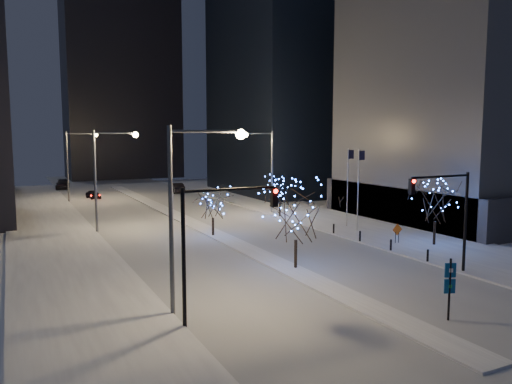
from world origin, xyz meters
TOP-DOWN VIEW (x-y plane):
  - ground at (0.00, 0.00)m, footprint 160.00×160.00m
  - road at (0.00, 35.00)m, footprint 20.00×130.00m
  - median at (0.00, 30.00)m, footprint 2.00×80.00m
  - east_sidewalk at (15.00, 20.00)m, footprint 10.00×90.00m
  - west_sidewalk at (-14.00, 20.00)m, footprint 8.00×90.00m
  - midrise_block at (34.00, 18.00)m, footprint 30.00×22.00m
  - plinth at (34.00, 18.00)m, footprint 30.00×24.00m
  - horizon_block at (6.00, 92.00)m, footprint 24.00×14.00m
  - street_lamp_w_near at (-8.94, 2.00)m, footprint 4.40×0.56m
  - street_lamp_w_mid at (-8.94, 27.00)m, footprint 4.40×0.56m
  - street_lamp_w_far at (-8.94, 52.00)m, footprint 4.40×0.56m
  - street_lamp_east at (10.08, 30.00)m, footprint 3.90×0.56m
  - traffic_signal_west at (-8.44, -0.00)m, footprint 5.26×0.43m
  - traffic_signal_east at (8.94, 1.00)m, footprint 5.26×0.43m
  - flagpoles at (13.37, 17.25)m, footprint 1.35×2.60m
  - bollards at (10.20, 10.00)m, footprint 0.16×12.16m
  - car_near at (-6.25, 54.70)m, footprint 2.03×3.86m
  - car_mid at (7.33, 56.58)m, footprint 2.05×5.05m
  - car_far at (-9.00, 71.36)m, footprint 2.94×5.75m
  - holiday_tree_median_near at (0.50, 6.90)m, footprint 6.76×6.76m
  - holiday_tree_median_far at (-0.50, 20.29)m, footprint 4.31×4.31m
  - holiday_tree_plaza_near at (15.06, 8.07)m, footprint 5.89×5.89m
  - holiday_tree_plaza_far at (10.50, 27.14)m, footprint 4.32×4.32m
  - wayfinding_sign at (2.50, -5.05)m, footprint 0.56×0.29m
  - construction_sign at (12.61, 9.95)m, footprint 1.03×0.07m

SIDE VIEW (x-z plane):
  - ground at x=0.00m, z-range 0.00..0.00m
  - road at x=0.00m, z-range 0.00..0.02m
  - median at x=0.00m, z-range 0.00..0.15m
  - east_sidewalk at x=15.00m, z-range 0.00..0.15m
  - west_sidewalk at x=-14.00m, z-range 0.00..0.15m
  - bollards at x=10.20m, z-range 0.15..1.05m
  - car_near at x=-6.25m, z-range 0.00..1.25m
  - car_far at x=-9.00m, z-range 0.00..1.60m
  - car_mid at x=7.33m, z-range 0.00..1.63m
  - construction_sign at x=12.61m, z-range 0.32..2.03m
  - plinth at x=34.00m, z-range 0.00..4.00m
  - wayfinding_sign at x=2.50m, z-range 0.37..3.64m
  - holiday_tree_plaza_far at x=10.50m, z-range 0.79..5.38m
  - holiday_tree_median_far at x=-0.50m, z-range 0.83..5.52m
  - holiday_tree_plaza_near at x=15.06m, z-range 0.98..6.67m
  - holiday_tree_median_near at x=0.50m, z-range 0.94..7.31m
  - traffic_signal_west at x=-8.44m, z-range 1.26..8.26m
  - traffic_signal_east at x=8.94m, z-range 1.26..8.26m
  - flagpoles at x=13.37m, z-range 0.80..8.80m
  - street_lamp_east at x=10.08m, z-range 1.45..11.45m
  - street_lamp_w_near at x=-8.94m, z-range 1.50..11.50m
  - street_lamp_w_mid at x=-8.94m, z-range 1.50..11.50m
  - street_lamp_w_far at x=-8.94m, z-range 1.50..11.50m
  - midrise_block at x=34.00m, z-range 0.00..30.00m
  - horizon_block at x=6.00m, z-range 0.00..42.00m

